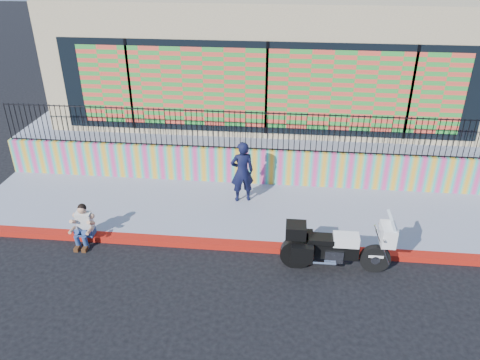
# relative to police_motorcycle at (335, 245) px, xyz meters

# --- Properties ---
(ground) EXTENTS (90.00, 90.00, 0.00)m
(ground) POSITION_rel_police_motorcycle_xyz_m (-1.87, 0.56, -0.65)
(ground) COLOR black
(ground) RESTS_ON ground
(red_curb) EXTENTS (16.00, 0.30, 0.15)m
(red_curb) POSITION_rel_police_motorcycle_xyz_m (-1.87, 0.56, -0.57)
(red_curb) COLOR #A20C0B
(red_curb) RESTS_ON ground
(sidewalk) EXTENTS (16.00, 3.00, 0.15)m
(sidewalk) POSITION_rel_police_motorcycle_xyz_m (-1.87, 2.21, -0.57)
(sidewalk) COLOR #868CA1
(sidewalk) RESTS_ON ground
(mural_wall) EXTENTS (16.00, 0.20, 1.10)m
(mural_wall) POSITION_rel_police_motorcycle_xyz_m (-1.87, 3.81, 0.05)
(mural_wall) COLOR #E03A85
(mural_wall) RESTS_ON sidewalk
(metal_fence) EXTENTS (15.80, 0.04, 1.20)m
(metal_fence) POSITION_rel_police_motorcycle_xyz_m (-1.87, 3.81, 1.20)
(metal_fence) COLOR black
(metal_fence) RESTS_ON mural_wall
(elevated_platform) EXTENTS (16.00, 10.00, 1.25)m
(elevated_platform) POSITION_rel_police_motorcycle_xyz_m (-1.87, 8.91, -0.02)
(elevated_platform) COLOR #868CA1
(elevated_platform) RESTS_ON ground
(storefront_building) EXTENTS (14.00, 8.06, 4.00)m
(storefront_building) POSITION_rel_police_motorcycle_xyz_m (-1.87, 8.69, 2.60)
(storefront_building) COLOR tan
(storefront_building) RESTS_ON elevated_platform
(police_motorcycle) EXTENTS (2.49, 0.82, 1.55)m
(police_motorcycle) POSITION_rel_police_motorcycle_xyz_m (0.00, 0.00, 0.00)
(police_motorcycle) COLOR black
(police_motorcycle) RESTS_ON ground
(police_officer) EXTENTS (0.76, 0.60, 1.81)m
(police_officer) POSITION_rel_police_motorcycle_xyz_m (-2.40, 2.69, 0.41)
(police_officer) COLOR black
(police_officer) RESTS_ON sidewalk
(seated_man) EXTENTS (0.54, 0.71, 1.06)m
(seated_man) POSITION_rel_police_motorcycle_xyz_m (-6.15, 0.33, -0.20)
(seated_man) COLOR navy
(seated_man) RESTS_ON ground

